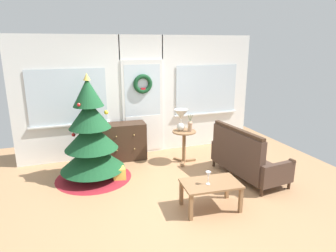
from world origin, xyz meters
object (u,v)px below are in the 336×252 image
object	(u,v)px
wine_glass	(208,175)
christmas_tree	(91,142)
dresser_cabinet	(124,141)
side_table	(184,140)
table_lamp	(181,117)
flower_vase	(190,126)
coffee_table	(211,186)
gift_box	(119,174)
settee_sofa	(245,158)

from	to	relation	value
wine_glass	christmas_tree	bearing A→B (deg)	130.88
dresser_cabinet	side_table	world-z (taller)	dresser_cabinet
dresser_cabinet	table_lamp	size ratio (longest dim) A/B	2.09
flower_vase	coffee_table	xyz separation A→B (m)	(-0.42, -1.73, -0.44)
christmas_tree	wine_glass	xyz separation A→B (m)	(1.46, -1.69, -0.14)
dresser_cabinet	gift_box	distance (m)	1.04
gift_box	wine_glass	bearing A→B (deg)	-54.61
christmas_tree	dresser_cabinet	world-z (taller)	christmas_tree
side_table	wine_glass	xyz separation A→B (m)	(-0.38, -1.82, 0.08)
dresser_cabinet	christmas_tree	bearing A→B (deg)	-134.81
christmas_tree	gift_box	distance (m)	0.76
christmas_tree	gift_box	xyz separation A→B (m)	(0.42, -0.23, -0.59)
side_table	table_lamp	bearing A→B (deg)	146.31
side_table	wine_glass	world-z (taller)	side_table
table_lamp	flower_vase	xyz separation A→B (m)	(0.16, -0.10, -0.17)
settee_sofa	flower_vase	bearing A→B (deg)	123.08
dresser_cabinet	wine_glass	size ratio (longest dim) A/B	4.73
side_table	table_lamp	size ratio (longest dim) A/B	1.53
table_lamp	settee_sofa	bearing A→B (deg)	-53.57
christmas_tree	settee_sofa	distance (m)	2.76
wine_glass	gift_box	size ratio (longest dim) A/B	0.88
flower_vase	wine_glass	world-z (taller)	flower_vase
settee_sofa	wine_glass	world-z (taller)	settee_sofa
settee_sofa	wine_glass	bearing A→B (deg)	-145.83
settee_sofa	christmas_tree	bearing A→B (deg)	160.43
christmas_tree	settee_sofa	xyz separation A→B (m)	(2.59, -0.92, -0.32)
dresser_cabinet	gift_box	size ratio (longest dim) A/B	4.14
dresser_cabinet	gift_box	xyz separation A→B (m)	(-0.30, -0.95, -0.28)
coffee_table	gift_box	distance (m)	1.82
table_lamp	gift_box	world-z (taller)	table_lamp
christmas_tree	gift_box	world-z (taller)	christmas_tree
table_lamp	wine_glass	bearing A→B (deg)	-99.81
side_table	wine_glass	size ratio (longest dim) A/B	3.45
settee_sofa	gift_box	distance (m)	2.29
christmas_tree	wine_glass	size ratio (longest dim) A/B	9.75
dresser_cabinet	flower_vase	xyz separation A→B (m)	(1.22, -0.65, 0.40)
coffee_table	side_table	bearing A→B (deg)	79.86
christmas_tree	side_table	size ratio (longest dim) A/B	2.82
wine_glass	gift_box	bearing A→B (deg)	125.39
side_table	settee_sofa	bearing A→B (deg)	-54.66
table_lamp	coffee_table	world-z (taller)	table_lamp
side_table	wine_glass	bearing A→B (deg)	-101.84
settee_sofa	gift_box	bearing A→B (deg)	162.25
settee_sofa	coffee_table	distance (m)	1.30
side_table	coffee_table	world-z (taller)	side_table
coffee_table	gift_box	world-z (taller)	coffee_table
christmas_tree	flower_vase	size ratio (longest dim) A/B	5.43
side_table	gift_box	bearing A→B (deg)	-165.75
table_lamp	wine_glass	xyz separation A→B (m)	(-0.32, -1.86, -0.40)
settee_sofa	table_lamp	world-z (taller)	table_lamp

